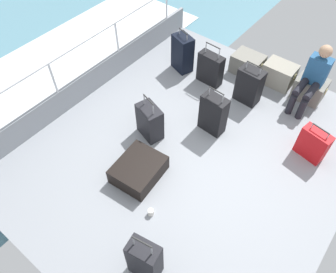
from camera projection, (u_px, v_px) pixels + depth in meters
ground_plane at (193, 150)px, 5.05m from camera, size 4.40×5.20×0.06m
gunwale_port at (92, 80)px, 5.72m from camera, size 0.06×5.20×0.45m
railing_port at (86, 53)px, 5.29m from camera, size 0.04×4.20×1.02m
sea_wake at (49, 73)px, 6.72m from camera, size 12.00×12.00×0.01m
cargo_crate_0 at (247, 64)px, 6.09m from camera, size 0.58×0.42×0.35m
cargo_crate_1 at (279, 74)px, 5.86m from camera, size 0.57×0.39×0.40m
cargo_crate_2 at (310, 89)px, 5.63m from camera, size 0.53×0.40×0.38m
passenger_seated at (313, 77)px, 5.25m from camera, size 0.34×0.66×1.08m
suitcase_0 at (249, 86)px, 5.49m from camera, size 0.42×0.28×0.76m
suitcase_1 at (145, 260)px, 3.63m from camera, size 0.39×0.28×0.83m
suitcase_2 at (210, 69)px, 5.81m from camera, size 0.47×0.22×0.78m
suitcase_3 at (150, 122)px, 5.01m from camera, size 0.47×0.37×0.75m
suitcase_4 at (139, 170)px, 4.63m from camera, size 0.64×0.74×0.26m
suitcase_5 at (182, 53)px, 6.02m from camera, size 0.44×0.37×0.80m
suitcase_6 at (313, 144)px, 4.77m from camera, size 0.45×0.27×0.60m
suitcase_7 at (213, 114)px, 5.04m from camera, size 0.42×0.24×0.82m
paper_cup at (151, 212)px, 4.30m from camera, size 0.08×0.08×0.10m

